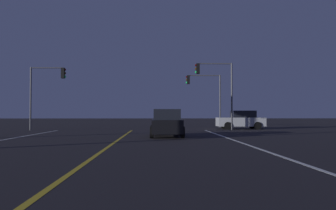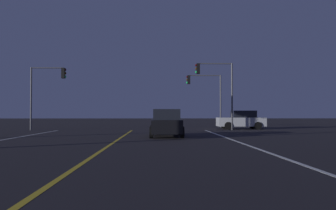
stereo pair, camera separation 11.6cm
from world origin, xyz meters
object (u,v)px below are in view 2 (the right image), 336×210
at_px(car_crossing_side, 241,120).
at_px(traffic_light_near_left, 48,83).
at_px(traffic_light_near_right, 215,80).
at_px(traffic_light_far_right, 204,88).
at_px(car_ahead_far, 166,123).

height_order(car_crossing_side, traffic_light_near_left, traffic_light_near_left).
distance_m(traffic_light_near_right, traffic_light_far_right, 5.51).
relative_size(car_ahead_far, traffic_light_near_right, 0.74).
bearing_deg(car_ahead_far, traffic_light_far_right, -16.89).
xyz_separation_m(car_crossing_side, traffic_light_near_right, (-2.74, -1.77, 3.50)).
height_order(traffic_light_near_left, traffic_light_far_right, traffic_light_far_right).
distance_m(car_crossing_side, traffic_light_far_right, 5.75).
bearing_deg(car_crossing_side, traffic_light_near_right, 32.83).
distance_m(car_crossing_side, car_ahead_far, 12.51).
distance_m(car_crossing_side, traffic_light_near_left, 17.54).
bearing_deg(traffic_light_near_left, car_crossing_side, 5.88).
distance_m(car_ahead_far, traffic_light_far_right, 14.95).
bearing_deg(car_ahead_far, car_crossing_side, -35.11).
xyz_separation_m(car_ahead_far, traffic_light_near_right, (4.46, 8.47, 3.50)).
distance_m(car_ahead_far, traffic_light_near_left, 13.45).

